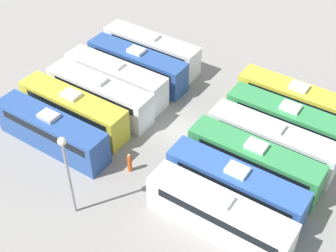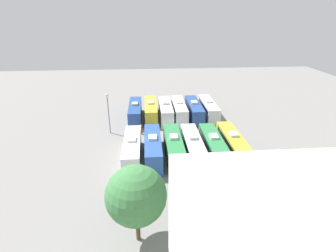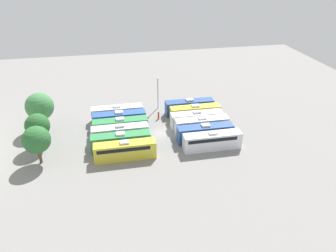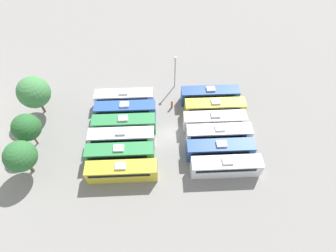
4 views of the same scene
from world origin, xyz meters
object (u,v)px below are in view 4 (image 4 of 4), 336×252
(bus_0, at_px, (226,166))
(bus_2, at_px, (218,134))
(bus_9, at_px, (124,124))
(tree_0, at_px, (20,156))
(bus_10, at_px, (125,110))
(bus_3, at_px, (214,121))
(bus_8, at_px, (122,138))
(bus_1, at_px, (220,149))
(bus_5, at_px, (209,95))
(tree_2, at_px, (34,92))
(bus_6, at_px, (122,171))
(worker_person, at_px, (172,104))
(light_pole, at_px, (175,67))
(tree_1, at_px, (27,128))
(bus_4, at_px, (214,108))
(bus_7, at_px, (120,153))
(bus_11, at_px, (124,98))

(bus_0, bearing_deg, bus_2, 1.45)
(bus_9, relative_size, tree_0, 1.55)
(bus_10, height_order, tree_0, tree_0)
(bus_0, relative_size, tree_0, 1.55)
(bus_0, xyz_separation_m, bus_3, (8.98, 0.45, 0.00))
(bus_2, bearing_deg, bus_8, 90.34)
(bus_1, distance_m, bus_5, 12.08)
(tree_2, bearing_deg, bus_9, -107.91)
(bus_6, distance_m, worker_person, 16.37)
(bus_2, xyz_separation_m, tree_2, (7.73, 31.43, 3.43))
(bus_1, bearing_deg, tree_2, 70.87)
(bus_1, xyz_separation_m, bus_3, (5.88, 0.04, 0.00))
(bus_0, xyz_separation_m, tree_2, (13.91, 31.58, 3.43))
(bus_5, distance_m, bus_9, 16.98)
(bus_1, bearing_deg, light_pole, 21.10)
(bus_5, relative_size, tree_2, 1.36)
(bus_2, bearing_deg, tree_0, 98.91)
(light_pole, bearing_deg, tree_1, 117.73)
(bus_8, distance_m, bus_9, 2.86)
(tree_1, bearing_deg, bus_4, -80.40)
(bus_2, xyz_separation_m, bus_9, (2.76, 16.03, 0.00))
(bus_9, bearing_deg, bus_1, -110.31)
(bus_6, bearing_deg, light_pole, -25.26)
(bus_1, relative_size, bus_5, 1.00)
(bus_2, height_order, bus_4, same)
(bus_0, height_order, bus_6, same)
(bus_7, distance_m, tree_0, 14.35)
(bus_7, xyz_separation_m, light_pole, (16.52, -9.77, 3.34))
(bus_3, xyz_separation_m, bus_4, (3.02, -0.50, 0.00))
(bus_5, distance_m, worker_person, 7.38)
(bus_4, relative_size, bus_8, 1.00)
(bus_11, bearing_deg, tree_2, 94.38)
(bus_5, height_order, bus_8, same)
(bus_3, bearing_deg, tree_2, 81.00)
(bus_4, xyz_separation_m, bus_9, (-3.06, 16.24, 0.00))
(bus_3, distance_m, tree_1, 30.86)
(bus_3, bearing_deg, bus_1, -179.65)
(tree_0, bearing_deg, bus_7, -83.52)
(bus_5, height_order, bus_6, same)
(bus_5, distance_m, bus_8, 18.43)
(bus_1, relative_size, bus_9, 1.00)
(bus_4, relative_size, light_pole, 1.46)
(bus_6, bearing_deg, bus_8, 3.78)
(bus_1, height_order, tree_0, tree_0)
(bus_9, xyz_separation_m, tree_2, (4.97, 15.40, 3.43))
(bus_9, height_order, tree_2, tree_2)
(bus_2, height_order, bus_5, same)
(worker_person, bearing_deg, bus_2, -136.00)
(bus_4, xyz_separation_m, tree_0, (-10.58, 30.55, 2.86))
(bus_3, bearing_deg, bus_8, 100.28)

